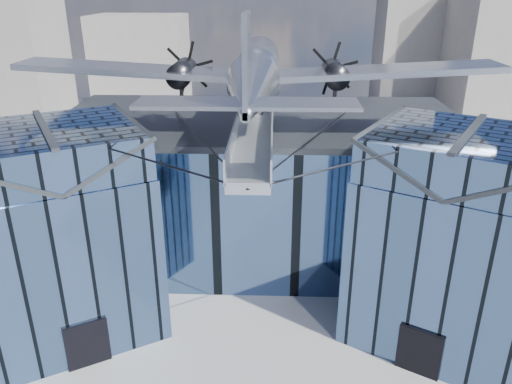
{
  "coord_description": "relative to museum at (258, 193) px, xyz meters",
  "views": [
    {
      "loc": [
        0.95,
        -24.83,
        18.48
      ],
      "look_at": [
        0.0,
        2.0,
        7.2
      ],
      "focal_mm": 35.0,
      "sensor_mm": 36.0,
      "label": 1
    }
  ],
  "objects": [
    {
      "name": "ground_plane",
      "position": [
        -0.0,
        -5.82,
        -5.54
      ],
      "size": [
        120.0,
        120.0,
        0.0
      ],
      "primitive_type": "plane",
      "color": "gray"
    },
    {
      "name": "museum",
      "position": [
        0.0,
        0.0,
        0.0
      ],
      "size": [
        32.88,
        24.5,
        17.6
      ],
      "color": "#405A83",
      "rests_on": "ground"
    },
    {
      "name": "bg_towers",
      "position": [
        1.45,
        44.67,
        4.47
      ],
      "size": [
        77.0,
        24.5,
        26.0
      ],
      "color": "gray",
      "rests_on": "ground"
    },
    {
      "name": "tree_side_e",
      "position": [
        19.56,
        7.87,
        -2.24
      ],
      "size": [
        4.0,
        4.0,
        4.88
      ],
      "rotation": [
        0.0,
        0.0,
        -0.35
      ],
      "color": "#372516",
      "rests_on": "ground"
    }
  ]
}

